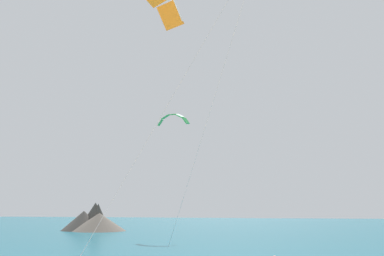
# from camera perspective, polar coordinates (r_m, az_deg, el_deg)

# --- Properties ---
(sea) EXTENTS (200.00, 120.00, 0.20)m
(sea) POSITION_cam_1_polar(r_m,az_deg,el_deg) (80.24, 13.20, -12.70)
(sea) COLOR #146075
(sea) RESTS_ON ground
(kite_distant) EXTENTS (4.40, 1.44, 1.58)m
(kite_distant) POSITION_cam_1_polar(r_m,az_deg,el_deg) (56.80, -2.54, 1.31)
(kite_distant) COLOR green
(headland_left) EXTENTS (10.88, 8.78, 4.45)m
(headland_left) POSITION_cam_1_polar(r_m,az_deg,el_deg) (69.69, -12.83, -11.77)
(headland_left) COLOR #47423D
(headland_left) RESTS_ON ground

